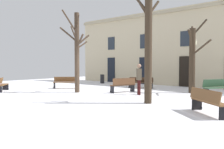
# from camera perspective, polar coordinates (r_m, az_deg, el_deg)

# --- Properties ---
(ground_plane) EXTENTS (30.45, 30.45, 0.00)m
(ground_plane) POSITION_cam_1_polar(r_m,az_deg,el_deg) (14.18, -4.35, -4.87)
(ground_plane) COLOR white
(building_facade) EXTENTS (19.03, 0.60, 6.45)m
(building_facade) POSITION_cam_1_polar(r_m,az_deg,el_deg) (21.03, 12.17, 6.45)
(building_facade) COLOR beige
(building_facade) RESTS_ON ground
(tree_center) EXTENTS (0.95, 1.26, 5.19)m
(tree_center) POSITION_cam_1_polar(r_m,az_deg,el_deg) (11.17, 8.66, 7.07)
(tree_center) COLOR #382B1E
(tree_center) RESTS_ON ground
(tree_foreground) EXTENTS (1.86, 2.16, 5.11)m
(tree_foreground) POSITION_cam_1_polar(r_m,az_deg,el_deg) (15.41, -8.46, 5.87)
(tree_foreground) COLOR #423326
(tree_foreground) RESTS_ON ground
(tree_right_of_center) EXTENTS (1.95, 2.27, 4.62)m
(tree_right_of_center) POSITION_cam_1_polar(r_m,az_deg,el_deg) (15.75, 18.76, 3.94)
(tree_right_of_center) COLOR #382B1E
(tree_right_of_center) RESTS_ON ground
(streetlamp) EXTENTS (0.30, 0.30, 3.56)m
(streetlamp) POSITION_cam_1_polar(r_m,az_deg,el_deg) (17.37, 19.10, 3.60)
(streetlamp) COLOR black
(streetlamp) RESTS_ON ground
(litter_bin) EXTENTS (0.42, 0.42, 0.83)m
(litter_bin) POSITION_cam_1_polar(r_m,az_deg,el_deg) (22.43, -2.35, -1.05)
(litter_bin) COLOR black
(litter_bin) RESTS_ON ground
(bench_far_corner) EXTENTS (1.25, 1.73, 0.95)m
(bench_far_corner) POSITION_cam_1_polar(r_m,az_deg,el_deg) (14.97, 23.80, -2.80)
(bench_far_corner) COLOR #2D4C33
(bench_far_corner) RESTS_ON ground
(bench_near_center_tree) EXTENTS (1.68, 1.61, 0.87)m
(bench_near_center_tree) POSITION_cam_1_polar(r_m,az_deg,el_deg) (18.01, -10.89, -1.82)
(bench_near_center_tree) COLOR brown
(bench_near_center_tree) RESTS_ON ground
(bench_near_lamp) EXTENTS (1.61, 1.48, 0.89)m
(bench_near_lamp) POSITION_cam_1_polar(r_m,az_deg,el_deg) (17.55, -25.07, -2.19)
(bench_near_lamp) COLOR brown
(bench_near_lamp) RESTS_ON ground
(bench_by_litter_bin) EXTENTS (0.99, 1.74, 0.93)m
(bench_by_litter_bin) POSITION_cam_1_polar(r_m,az_deg,el_deg) (15.21, 2.67, -2.52)
(bench_by_litter_bin) COLOR #51331E
(bench_by_litter_bin) RESTS_ON ground
(bench_back_to_back_left) EXTENTS (1.87, 1.17, 0.82)m
(bench_back_to_back_left) POSITION_cam_1_polar(r_m,az_deg,el_deg) (18.06, 6.96, -1.91)
(bench_back_to_back_left) COLOR #3D2819
(bench_back_to_back_left) RESTS_ON ground
(bench_back_to_back_right) EXTENTS (1.77, 1.60, 0.93)m
(bench_back_to_back_right) POSITION_cam_1_polar(r_m,az_deg,el_deg) (9.33, 22.07, -5.96)
(bench_back_to_back_right) COLOR brown
(bench_back_to_back_right) RESTS_ON ground
(person_by_shop_door) EXTENTS (0.43, 0.41, 1.84)m
(person_by_shop_door) POSITION_cam_1_polar(r_m,az_deg,el_deg) (14.04, 6.49, -0.72)
(person_by_shop_door) COLOR #350F0F
(person_by_shop_door) RESTS_ON ground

